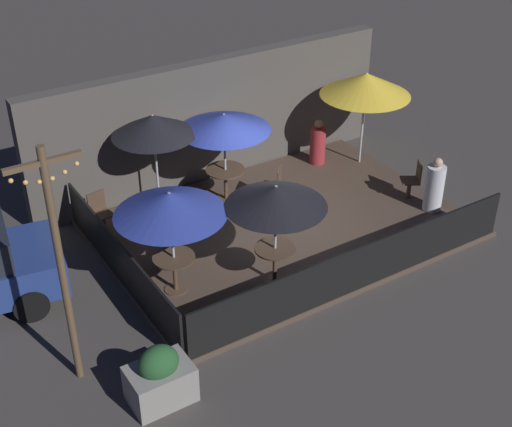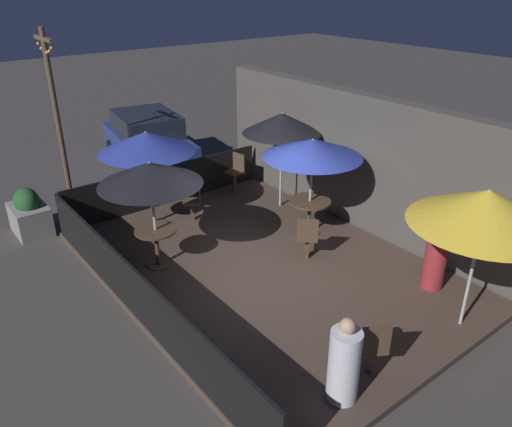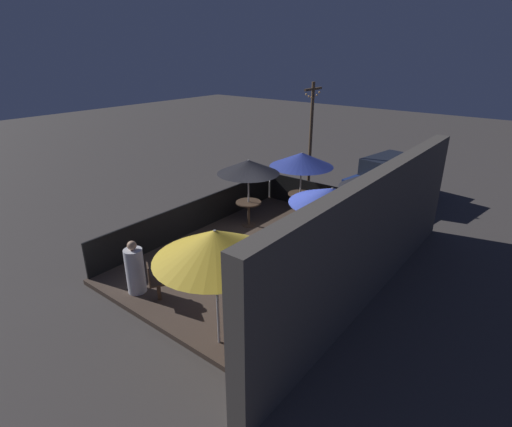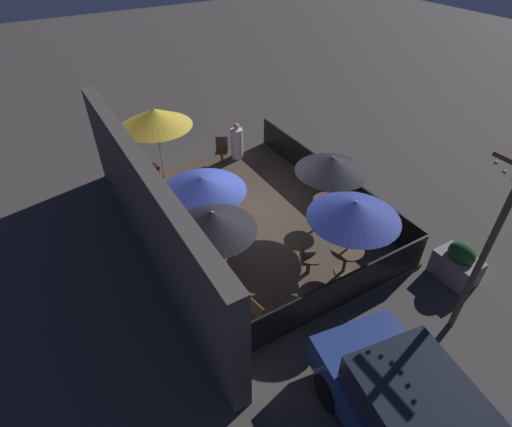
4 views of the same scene
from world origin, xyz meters
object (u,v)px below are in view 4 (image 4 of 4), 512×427
at_px(light_post, 489,244).
at_px(parked_car_0, 415,425).
at_px(patio_chair_2, 306,258).
at_px(patron_0, 237,143).
at_px(patio_umbrella_3, 155,117).
at_px(patio_umbrella_4, 213,221).
at_px(dining_table_2, 346,254).
at_px(patio_chair_1, 222,149).
at_px(patron_1, 156,181).
at_px(patio_umbrella_1, 332,164).
at_px(dining_table_0, 207,228).
at_px(patio_chair_0, 221,205).
at_px(patio_umbrella_2, 355,210).
at_px(planter_box, 458,263).
at_px(patio_umbrella_0, 203,184).
at_px(dining_table_1, 327,205).
at_px(patio_chair_3, 261,314).

height_order(light_post, parked_car_0, light_post).
relative_size(patio_chair_2, patron_0, 0.72).
relative_size(patio_umbrella_3, patio_umbrella_4, 1.03).
xyz_separation_m(dining_table_2, patio_chair_1, (6.10, 0.17, -0.09)).
height_order(patio_chair_1, patron_1, patron_1).
xyz_separation_m(patio_umbrella_3, parked_car_0, (-9.81, -0.49, -1.33)).
bearing_deg(patio_umbrella_1, dining_table_0, 76.02).
bearing_deg(patio_chair_1, patio_chair_0, 4.72).
xyz_separation_m(patio_umbrella_2, patio_umbrella_4, (1.04, 2.83, 0.15)).
bearing_deg(patron_1, parked_car_0, -133.32).
bearing_deg(patio_umbrella_3, planter_box, -149.82).
relative_size(patio_umbrella_0, patron_1, 1.83).
relative_size(patio_umbrella_4, patron_1, 1.97).
relative_size(dining_table_2, light_post, 0.19).
bearing_deg(dining_table_1, patron_0, 4.45).
bearing_deg(patio_umbrella_1, dining_table_2, 155.19).
relative_size(dining_table_0, patron_1, 0.77).
distance_m(patio_umbrella_3, patron_1, 1.88).
bearing_deg(dining_table_0, patron_1, 6.84).
bearing_deg(patio_chair_1, patio_umbrella_3, -62.63).
distance_m(patio_umbrella_3, patron_0, 3.04).
height_order(dining_table_0, dining_table_2, dining_table_0).
xyz_separation_m(patio_umbrella_0, patio_chair_0, (0.78, -0.79, -1.41)).
xyz_separation_m(patio_umbrella_0, patron_0, (3.65, -2.84, -1.36)).
relative_size(patio_chair_3, parked_car_0, 0.24).
bearing_deg(parked_car_0, patio_umbrella_1, -16.47).
xyz_separation_m(patio_chair_2, planter_box, (-1.85, -3.07, -0.16)).
height_order(patio_umbrella_1, patio_chair_3, patio_umbrella_1).
bearing_deg(patio_umbrella_3, patio_chair_0, -168.72).
height_order(patio_umbrella_1, dining_table_2, patio_umbrella_1).
distance_m(patio_chair_2, parked_car_0, 4.10).
bearing_deg(planter_box, patron_1, 36.53).
xyz_separation_m(patio_chair_0, parked_car_0, (-6.83, 0.11, 0.21)).
bearing_deg(patio_chair_0, patio_umbrella_0, -0.00).
distance_m(patio_chair_2, light_post, 3.74).
relative_size(dining_table_0, patio_chair_1, 0.97).
xyz_separation_m(patio_umbrella_0, planter_box, (-3.90, -4.65, -1.58)).
bearing_deg(patron_1, patio_chair_1, -33.37).
distance_m(patio_umbrella_1, patio_chair_0, 3.18).
xyz_separation_m(patio_umbrella_2, dining_table_0, (2.50, 2.40, -1.27)).
distance_m(patio_umbrella_0, patio_chair_1, 4.47).
xyz_separation_m(patio_chair_0, patron_1, (2.05, 1.13, -0.00)).
bearing_deg(parked_car_0, patio_umbrella_2, -16.78).
distance_m(dining_table_1, patron_0, 4.46).
bearing_deg(dining_table_2, dining_table_0, 43.82).
height_order(dining_table_0, dining_table_1, dining_table_1).
bearing_deg(dining_table_2, patron_0, -4.12).
xyz_separation_m(patio_umbrella_2, dining_table_1, (1.71, -0.79, -1.28)).
height_order(patio_umbrella_4, dining_table_2, patio_umbrella_4).
bearing_deg(patio_chair_0, dining_table_1, 101.92).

